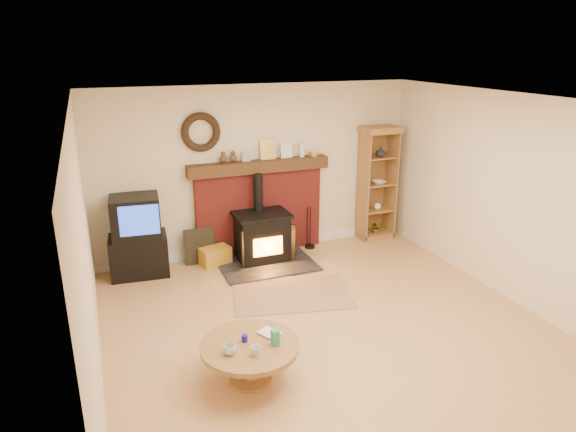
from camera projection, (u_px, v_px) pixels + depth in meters
name	position (u px, v px, depth m)	size (l,w,h in m)	color
ground	(334.00, 334.00, 5.86)	(5.50, 5.50, 0.00)	tan
room_shell	(333.00, 187.00, 5.40)	(5.02, 5.52, 2.61)	beige
chimney_breast	(259.00, 203.00, 7.97)	(2.20, 0.22, 1.78)	maroon
wood_stove	(263.00, 238.00, 7.73)	(1.40, 1.00, 1.32)	black
area_rug	(292.00, 293.00, 6.80)	(1.53, 1.05, 0.01)	brown
tv_unit	(138.00, 238.00, 7.22)	(0.84, 0.62, 1.16)	black
curio_cabinet	(376.00, 183.00, 8.51)	(0.61, 0.44, 1.90)	olive
firelog_box	(215.00, 256.00, 7.67)	(0.43, 0.27, 0.27)	gold
leaning_painting	(200.00, 246.00, 7.69)	(0.45, 0.03, 0.54)	black
fire_tools	(310.00, 242.00, 8.31)	(0.16, 0.16, 0.70)	black
coffee_table	(250.00, 351.00, 4.95)	(0.96, 0.96, 0.57)	brown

